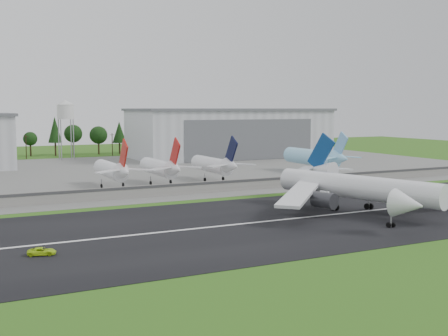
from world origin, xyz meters
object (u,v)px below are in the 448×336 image
parked_jet_red_a (113,170)px  parked_jet_navy (216,165)px  parked_jet_red_b (162,168)px  main_airliner (358,193)px  ground_vehicle (42,251)px  parked_jet_skyblue (316,157)px

parked_jet_red_a → parked_jet_navy: (35.75, 0.02, 0.08)m
parked_jet_red_b → parked_jet_navy: bearing=0.0°
main_airliner → parked_jet_red_b: (-25.32, 66.93, 1.00)m
parked_jet_red_a → parked_jet_navy: parked_jet_navy is taller
main_airliner → parked_jet_red_b: bearing=-86.0°
parked_jet_red_a → parked_jet_red_b: (16.22, 0.01, 0.03)m
parked_jet_navy → ground_vehicle: bearing=-132.7°
ground_vehicle → parked_jet_skyblue: size_ratio=0.13×
ground_vehicle → parked_jet_navy: (68.72, 74.36, 5.18)m
ground_vehicle → parked_jet_red_b: bearing=-18.1°
parked_jet_navy → parked_jet_skyblue: parked_jet_skyblue is taller
parked_jet_red_a → parked_jet_red_b: 16.22m
main_airliner → parked_jet_skyblue: main_airliner is taller
main_airliner → parked_jet_red_b: 71.57m
ground_vehicle → parked_jet_red_a: bearing=-8.5°
ground_vehicle → main_airliner: bearing=-68.9°
ground_vehicle → parked_jet_skyblue: bearing=-39.8°
main_airliner → parked_jet_red_a: main_airliner is taller
ground_vehicle → parked_jet_navy: 101.39m
ground_vehicle → parked_jet_red_a: (32.98, 74.35, 5.10)m
parked_jet_red_a → parked_jet_red_b: bearing=0.0°
parked_jet_navy → parked_jet_skyblue: size_ratio=0.84×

